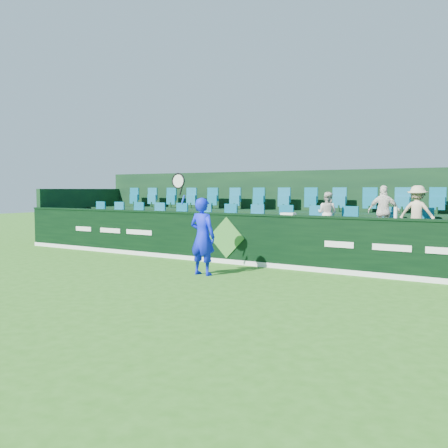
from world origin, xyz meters
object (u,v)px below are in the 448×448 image
Objects in this scene: spectator_left at (327,213)px; towel at (288,214)px; spectator_right at (417,212)px; drinks_bottle at (396,213)px; spectator_middle at (384,211)px; tennis_player at (202,236)px.

spectator_left reaches higher than towel.
spectator_right is at bearing 21.64° from towel.
spectator_right reaches higher than towel.
drinks_bottle is (-0.23, -1.12, 0.04)m from spectator_right.
spectator_middle reaches higher than spectator_right.
spectator_middle is at bearing 42.01° from tennis_player.
spectator_right is at bearing 165.51° from spectator_middle.
spectator_left is 2.30m from drinks_bottle.
tennis_player is 4.52m from spectator_middle.
tennis_player is 5.13m from spectator_right.
spectator_middle is at bearing 0.11° from spectator_right.
spectator_left is at bearing 150.80° from drinks_bottle.
drinks_bottle is at bearing 156.73° from spectator_left.
towel is at bearing 21.75° from spectator_right.
spectator_left is 0.87× the size of spectator_middle.
spectator_left is (1.88, 3.01, 0.45)m from tennis_player.
towel is (1.29, 1.89, 0.47)m from tennis_player.
spectator_left is at bearing 62.23° from towel.
spectator_left is at bearing 57.92° from tennis_player.
tennis_player is 3.58m from spectator_left.
spectator_middle reaches higher than towel.
spectator_right reaches higher than drinks_bottle.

